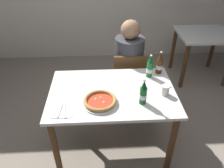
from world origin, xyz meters
name	(u,v)px	position (x,y,z in m)	size (l,w,h in m)	color
ground_plane	(112,143)	(0.00, 0.00, 0.00)	(8.00, 8.00, 0.00)	gray
dining_table_main	(112,101)	(0.00, 0.00, 0.64)	(1.20, 0.80, 0.75)	silver
chair_behind_table	(128,78)	(0.24, 0.61, 0.48)	(0.41, 0.41, 0.85)	brown
diner_seated	(129,69)	(0.24, 0.66, 0.58)	(0.34, 0.34, 1.21)	#2D3342
dining_table_background	(203,43)	(1.46, 1.35, 0.59)	(0.80, 0.70, 0.75)	silver
pizza_margherita_near	(100,101)	(-0.12, -0.16, 0.77)	(0.32, 0.32, 0.04)	white
beer_bottle_left	(160,64)	(0.51, 0.31, 0.85)	(0.07, 0.07, 0.25)	#512D0F
beer_bottle_center	(150,68)	(0.40, 0.24, 0.85)	(0.07, 0.07, 0.25)	#196B2D
beer_bottle_right	(143,93)	(0.26, -0.18, 0.85)	(0.07, 0.07, 0.25)	#14591E
napkin_with_cutlery	(63,111)	(-0.44, -0.25, 0.75)	(0.18, 0.19, 0.01)	white
paper_cup	(165,90)	(0.49, -0.07, 0.80)	(0.07, 0.07, 0.10)	white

